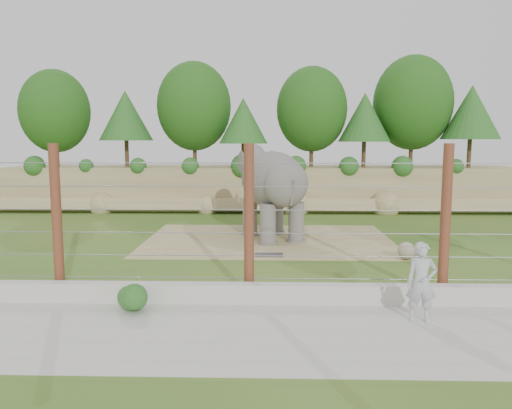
{
  "coord_description": "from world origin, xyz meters",
  "views": [
    {
      "loc": [
        0.53,
        -17.13,
        4.08
      ],
      "look_at": [
        0.0,
        2.0,
        1.6
      ],
      "focal_mm": 35.0,
      "sensor_mm": 36.0,
      "label": 1
    }
  ],
  "objects_px": {
    "elephant": "(272,193)",
    "stone_ball": "(406,251)",
    "barrier_fence": "(249,222)",
    "zookeeper": "(421,282)"
  },
  "relations": [
    {
      "from": "elephant",
      "to": "stone_ball",
      "type": "relative_size",
      "value": 7.81
    },
    {
      "from": "elephant",
      "to": "barrier_fence",
      "type": "distance_m",
      "value": 7.78
    },
    {
      "from": "barrier_fence",
      "to": "zookeeper",
      "type": "xyz_separation_m",
      "value": [
        3.93,
        -1.71,
        -1.08
      ]
    },
    {
      "from": "zookeeper",
      "to": "stone_ball",
      "type": "bearing_deg",
      "value": 84.04
    },
    {
      "from": "elephant",
      "to": "barrier_fence",
      "type": "height_order",
      "value": "barrier_fence"
    },
    {
      "from": "elephant",
      "to": "barrier_fence",
      "type": "xyz_separation_m",
      "value": [
        -0.64,
        -7.75,
        0.1
      ]
    },
    {
      "from": "elephant",
      "to": "stone_ball",
      "type": "height_order",
      "value": "elephant"
    },
    {
      "from": "barrier_fence",
      "to": "stone_ball",
      "type": "bearing_deg",
      "value": 38.88
    },
    {
      "from": "barrier_fence",
      "to": "zookeeper",
      "type": "relative_size",
      "value": 11.14
    },
    {
      "from": "barrier_fence",
      "to": "zookeeper",
      "type": "bearing_deg",
      "value": -23.53
    }
  ]
}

